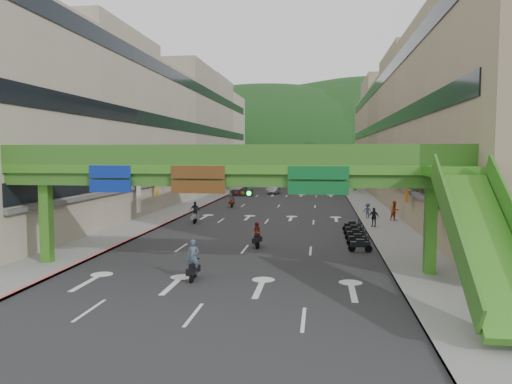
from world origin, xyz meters
The scene contains 23 objects.
ground centered at (0.00, 0.00, 0.00)m, with size 320.00×320.00×0.00m, color black.
road_slab centered at (0.00, 50.00, 0.01)m, with size 18.00×140.00×0.02m, color #28282B.
sidewalk_left centered at (-11.00, 50.00, 0.07)m, with size 4.00×140.00×0.15m, color gray.
sidewalk_right centered at (11.00, 50.00, 0.07)m, with size 4.00×140.00×0.15m, color gray.
curb_left centered at (-9.10, 50.00, 0.09)m, with size 0.20×140.00×0.18m, color #CC5959.
curb_right centered at (9.10, 50.00, 0.09)m, with size 0.20×140.00×0.18m, color gray.
building_row_left centered at (-18.93, 50.00, 9.46)m, with size 12.80×95.00×19.00m.
building_row_right centered at (18.93, 50.00, 9.46)m, with size 12.80×95.00×19.00m.
overpass_near centered at (0.93, 5.38, 5.21)m, with size 28.00×12.27×7.10m.
overpass_far centered at (0.00, 65.00, 5.40)m, with size 28.00×2.20×7.10m.
hill_left centered at (-15.00, 160.00, 0.00)m, with size 168.00×140.00×112.00m, color #1C4419.
hill_right centered at (25.00, 180.00, 0.00)m, with size 208.00×176.00×128.00m, color #1C4419.
bunting_string centered at (0.00, 30.00, 5.96)m, with size 26.00×0.36×0.47m.
scooter_rider_near centered at (-1.42, 3.45, 1.01)m, with size 0.69×1.60×2.15m.
scooter_rider_mid centered at (0.75, 12.82, 0.93)m, with size 0.81×1.59×1.83m.
scooter_rider_left centered at (-6.59, 24.05, 1.04)m, with size 1.06×1.60×2.07m.
scooter_rider_far centered at (-5.56, 37.95, 1.12)m, with size 1.00×1.59×2.19m.
parked_scooter_row centered at (7.80, 16.42, 0.52)m, with size 1.60×9.40×1.08m.
car_silver centered at (-2.28, 58.22, 0.70)m, with size 1.49×4.27×1.41m, color gray.
car_yellow centered at (1.60, 70.28, 0.62)m, with size 1.46×3.63×1.24m, color #D6D304.
pedestrian_red centered at (12.20, 27.17, 0.94)m, with size 0.92×0.72×1.89m, color #AB3F19.
pedestrian_dark centered at (9.80, 22.95, 0.84)m, with size 0.98×0.41×1.68m, color black.
pedestrian_blue centered at (9.80, 28.66, 0.75)m, with size 0.70×0.45×1.51m, color #32455C.
Camera 1 is at (5.11, -21.50, 6.67)m, focal length 35.00 mm.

